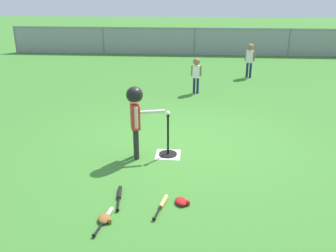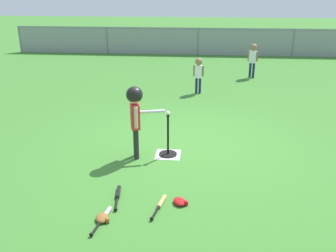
% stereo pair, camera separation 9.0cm
% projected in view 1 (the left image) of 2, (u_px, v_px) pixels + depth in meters
% --- Properties ---
extents(ground_plane, '(60.00, 60.00, 0.00)m').
position_uv_depth(ground_plane, '(189.00, 144.00, 7.01)').
color(ground_plane, '#3D7A2D').
extents(home_plate, '(0.44, 0.44, 0.01)m').
position_uv_depth(home_plate, '(168.00, 154.00, 6.58)').
color(home_plate, white).
rests_on(home_plate, ground_plane).
extents(batting_tee, '(0.32, 0.32, 0.75)m').
position_uv_depth(batting_tee, '(168.00, 148.00, 6.54)').
color(batting_tee, black).
rests_on(batting_tee, ground_plane).
extents(baseball_on_tee, '(0.07, 0.07, 0.07)m').
position_uv_depth(baseball_on_tee, '(168.00, 113.00, 6.30)').
color(baseball_on_tee, white).
rests_on(baseball_on_tee, batting_tee).
extents(batter_child, '(0.64, 0.36, 1.28)m').
position_uv_depth(batter_child, '(135.00, 108.00, 6.16)').
color(batter_child, '#262626').
rests_on(batter_child, ground_plane).
extents(fielder_deep_right, '(0.29, 0.20, 0.99)m').
position_uv_depth(fielder_deep_right, '(196.00, 71.00, 10.11)').
color(fielder_deep_right, '#191E4C').
rests_on(fielder_deep_right, ground_plane).
extents(fielder_near_right, '(0.31, 0.22, 1.10)m').
position_uv_depth(fielder_near_right, '(250.00, 56.00, 11.85)').
color(fielder_near_right, '#191E4C').
rests_on(fielder_near_right, ground_plane).
extents(spare_bat_silver, '(0.15, 0.60, 0.06)m').
position_uv_depth(spare_bat_silver, '(106.00, 218.00, 4.75)').
color(spare_bat_silver, silver).
rests_on(spare_bat_silver, ground_plane).
extents(spare_bat_wood, '(0.17, 0.58, 0.06)m').
position_uv_depth(spare_bat_wood, '(162.00, 204.00, 5.05)').
color(spare_bat_wood, '#DBB266').
rests_on(spare_bat_wood, ground_plane).
extents(spare_bat_black, '(0.14, 0.60, 0.06)m').
position_uv_depth(spare_bat_black, '(119.00, 195.00, 5.26)').
color(spare_bat_black, black).
rests_on(spare_bat_black, ground_plane).
extents(glove_by_plate, '(0.24, 0.27, 0.07)m').
position_uv_depth(glove_by_plate, '(181.00, 201.00, 5.10)').
color(glove_by_plate, '#B21919').
rests_on(glove_by_plate, ground_plane).
extents(glove_near_bats, '(0.21, 0.25, 0.07)m').
position_uv_depth(glove_near_bats, '(105.00, 218.00, 4.73)').
color(glove_near_bats, brown).
rests_on(glove_near_bats, ground_plane).
extents(outfield_fence, '(16.06, 0.06, 1.15)m').
position_uv_depth(outfield_fence, '(195.00, 40.00, 15.83)').
color(outfield_fence, slate).
rests_on(outfield_fence, ground_plane).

